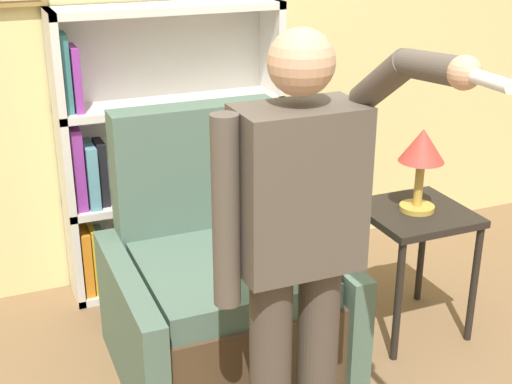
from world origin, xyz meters
The scene contains 6 objects.
wall_back centered at (-0.01, 2.03, 1.40)m, with size 8.00×0.11×2.80m.
bookcase centered at (-0.31, 1.87, 0.75)m, with size 1.20×0.28×1.55m.
armchair centered at (-0.27, 1.00, 0.36)m, with size 0.98×0.94×1.16m.
person_standing centered at (-0.27, 0.22, 0.95)m, with size 0.56×0.78×1.67m.
side_table centered at (0.70, 0.90, 0.54)m, with size 0.49×0.49×0.65m.
table_lamp centered at (0.70, 0.90, 0.94)m, with size 0.22×0.22×0.41m.
Camera 1 is at (-1.22, -1.70, 2.00)m, focal length 50.00 mm.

